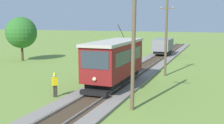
# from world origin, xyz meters

# --- Properties ---
(red_tram) EXTENTS (2.60, 8.54, 4.79)m
(red_tram) POSITION_xyz_m (0.00, 16.84, 2.19)
(red_tram) COLOR maroon
(red_tram) RESTS_ON rail_right
(freight_car) EXTENTS (2.40, 5.20, 2.31)m
(freight_car) POSITION_xyz_m (0.00, 38.50, 1.56)
(freight_car) COLOR slate
(freight_car) RESTS_ON rail_right
(utility_pole_near_tram) EXTENTS (1.40, 0.58, 8.30)m
(utility_pole_near_tram) POSITION_xyz_m (3.08, 11.72, 4.25)
(utility_pole_near_tram) COLOR brown
(utility_pole_near_tram) RESTS_ON ground
(utility_pole_mid) EXTENTS (1.40, 0.28, 7.51)m
(utility_pole_mid) POSITION_xyz_m (3.08, 23.02, 3.85)
(utility_pole_mid) COLOR brown
(utility_pole_mid) RESTS_ON ground
(track_worker) EXTENTS (0.44, 0.44, 1.78)m
(track_worker) POSITION_xyz_m (-2.93, 12.41, 0.98)
(track_worker) COLOR #38332D
(track_worker) RESTS_ON ground
(tree_right_near) EXTENTS (4.19, 4.19, 5.93)m
(tree_right_near) POSITION_xyz_m (-17.00, 26.67, 3.82)
(tree_right_near) COLOR #4C3823
(tree_right_near) RESTS_ON ground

